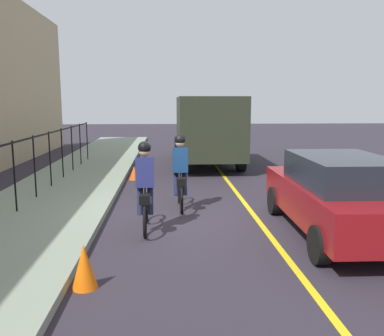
{
  "coord_description": "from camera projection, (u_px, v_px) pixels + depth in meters",
  "views": [
    {
      "loc": [
        -8.91,
        0.39,
        2.59
      ],
      "look_at": [
        0.91,
        -0.21,
        1.0
      ],
      "focal_mm": 38.35,
      "sensor_mm": 36.0,
      "label": 1
    }
  ],
  "objects": [
    {
      "name": "ground_plane",
      "position": [
        185.0,
        218.0,
        9.22
      ],
      "size": [
        80.0,
        80.0,
        0.0
      ],
      "primitive_type": "plane",
      "color": "#2B2630"
    },
    {
      "name": "cyclist_lead",
      "position": [
        145.0,
        187.0,
        8.19
      ],
      "size": [
        1.71,
        0.37,
        1.83
      ],
      "rotation": [
        0.0,
        0.0,
        0.02
      ],
      "color": "black",
      "rests_on": "ground"
    },
    {
      "name": "cyclist_follow",
      "position": [
        180.0,
        172.0,
        9.89
      ],
      "size": [
        1.71,
        0.37,
        1.83
      ],
      "rotation": [
        0.0,
        0.0,
        0.02
      ],
      "color": "black",
      "rests_on": "ground"
    },
    {
      "name": "iron_fence",
      "position": [
        24.0,
        157.0,
        9.77
      ],
      "size": [
        15.56,
        0.04,
        1.6
      ],
      "color": "black",
      "rests_on": "sidewalk"
    },
    {
      "name": "sidewalk",
      "position": [
        31.0,
        218.0,
        9.0
      ],
      "size": [
        40.0,
        3.2,
        0.15
      ],
      "primitive_type": "cube",
      "color": "gray",
      "rests_on": "ground"
    },
    {
      "name": "traffic_cone_near",
      "position": [
        134.0,
        173.0,
        13.77
      ],
      "size": [
        0.36,
        0.36,
        0.46
      ],
      "primitive_type": "cone",
      "color": "#E94D12",
      "rests_on": "ground"
    },
    {
      "name": "lane_line_centre",
      "position": [
        255.0,
        217.0,
        9.32
      ],
      "size": [
        36.0,
        0.12,
        0.01
      ],
      "primitive_type": "cube",
      "color": "yellow",
      "rests_on": "ground"
    },
    {
      "name": "patrol_sedan",
      "position": [
        338.0,
        194.0,
        7.96
      ],
      "size": [
        4.43,
        1.99,
        1.58
      ],
      "rotation": [
        0.0,
        0.0,
        -0.02
      ],
      "color": "maroon",
      "rests_on": "ground"
    },
    {
      "name": "box_truck_background",
      "position": [
        206.0,
        127.0,
        16.96
      ],
      "size": [
        6.72,
        2.56,
        2.78
      ],
      "rotation": [
        0.0,
        0.0,
        0.0
      ],
      "color": "#292E1F",
      "rests_on": "ground"
    },
    {
      "name": "traffic_cone_far",
      "position": [
        84.0,
        266.0,
        5.72
      ],
      "size": [
        0.36,
        0.36,
        0.64
      ],
      "primitive_type": "cone",
      "color": "#F9640B",
      "rests_on": "ground"
    }
  ]
}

